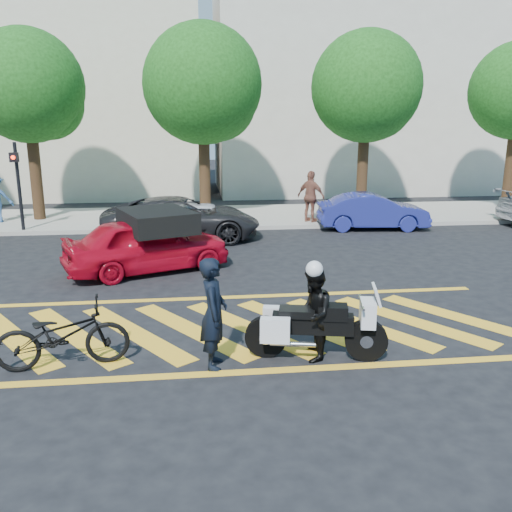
{
  "coord_description": "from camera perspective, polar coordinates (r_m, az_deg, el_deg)",
  "views": [
    {
      "loc": [
        -0.53,
        -9.87,
        3.97
      ],
      "look_at": [
        0.83,
        1.55,
        1.05
      ],
      "focal_mm": 38.0,
      "sensor_mm": 36.0,
      "label": 1
    }
  ],
  "objects": [
    {
      "name": "pedestrian_right",
      "position": [
        20.7,
        5.8,
        6.25
      ],
      "size": [
        1.15,
        1.11,
        1.93
      ],
      "primitive_type": "imported",
      "rotation": [
        0.0,
        0.0,
        2.41
      ],
      "color": "brown",
      "rests_on": "sidewalk"
    },
    {
      "name": "crosswalk",
      "position": [
        10.65,
        -3.67,
        -7.66
      ],
      "size": [
        12.33,
        4.0,
        0.01
      ],
      "color": "yellow",
      "rests_on": "ground"
    },
    {
      "name": "sidewalk",
      "position": [
        22.22,
        -5.32,
        4.09
      ],
      "size": [
        60.0,
        5.0,
        0.15
      ],
      "primitive_type": "cube",
      "color": "#9E998E",
      "rests_on": "ground"
    },
    {
      "name": "parked_right",
      "position": [
        20.45,
        12.18,
        4.61
      ],
      "size": [
        4.11,
        1.76,
        1.32
      ],
      "primitive_type": "imported",
      "rotation": [
        0.0,
        0.0,
        1.48
      ],
      "color": "navy",
      "rests_on": "ground"
    },
    {
      "name": "tree_left",
      "position": [
        22.72,
        -22.57,
        15.8
      ],
      "size": [
        4.2,
        4.2,
        7.26
      ],
      "color": "black",
      "rests_on": "ground"
    },
    {
      "name": "police_motorcycle",
      "position": [
        9.25,
        6.09,
        -7.37
      ],
      "size": [
        2.39,
        0.99,
        1.06
      ],
      "rotation": [
        0.0,
        0.0,
        -0.21
      ],
      "color": "black",
      "rests_on": "ground"
    },
    {
      "name": "officer_bike",
      "position": [
        8.81,
        -4.49,
        -6.02
      ],
      "size": [
        0.51,
        0.71,
        1.85
      ],
      "primitive_type": "imported",
      "rotation": [
        0.0,
        0.0,
        1.47
      ],
      "color": "black",
      "rests_on": "ground"
    },
    {
      "name": "tree_right",
      "position": [
        23.1,
        11.79,
        16.64
      ],
      "size": [
        4.4,
        4.4,
        7.41
      ],
      "color": "black",
      "rests_on": "ground"
    },
    {
      "name": "bicycle",
      "position": [
        9.44,
        -19.7,
        -7.85
      ],
      "size": [
        2.2,
        1.03,
        1.11
      ],
      "primitive_type": "imported",
      "rotation": [
        0.0,
        0.0,
        1.71
      ],
      "color": "black",
      "rests_on": "ground"
    },
    {
      "name": "red_convertible",
      "position": [
        14.64,
        -11.38,
        1.2
      ],
      "size": [
        4.66,
        3.22,
        1.47
      ],
      "primitive_type": "imported",
      "rotation": [
        0.0,
        0.0,
        1.95
      ],
      "color": "#B0081C",
      "rests_on": "ground"
    },
    {
      "name": "parked_mid_right",
      "position": [
        19.1,
        -5.39,
        3.98
      ],
      "size": [
        3.58,
        1.8,
        1.17
      ],
      "primitive_type": "imported",
      "rotation": [
        0.0,
        0.0,
        1.44
      ],
      "color": "silver",
      "rests_on": "ground"
    },
    {
      "name": "building_left",
      "position": [
        31.77,
        -21.14,
        15.19
      ],
      "size": [
        16.0,
        8.0,
        10.0
      ],
      "primitive_type": "cube",
      "color": "beige",
      "rests_on": "ground"
    },
    {
      "name": "building_right",
      "position": [
        32.34,
        10.83,
        16.73
      ],
      "size": [
        16.0,
        8.0,
        11.0
      ],
      "primitive_type": "cube",
      "color": "beige",
      "rests_on": "ground"
    },
    {
      "name": "officer_moto",
      "position": [
        9.16,
        6.03,
        -6.13
      ],
      "size": [
        0.75,
        0.88,
        1.59
      ],
      "primitive_type": "imported",
      "rotation": [
        0.0,
        0.0,
        -1.78
      ],
      "color": "black",
      "rests_on": "ground"
    },
    {
      "name": "ground",
      "position": [
        10.65,
        -3.46,
        -7.67
      ],
      "size": [
        90.0,
        90.0,
        0.0
      ],
      "primitive_type": "plane",
      "color": "black",
      "rests_on": "ground"
    },
    {
      "name": "parked_mid_left",
      "position": [
        18.34,
        -7.84,
        3.93
      ],
      "size": [
        5.24,
        2.45,
        1.45
      ],
      "primitive_type": "imported",
      "rotation": [
        0.0,
        0.0,
        1.58
      ],
      "color": "black",
      "rests_on": "ground"
    },
    {
      "name": "signal_pole",
      "position": [
        20.6,
        -23.79,
        7.34
      ],
      "size": [
        0.28,
        0.43,
        3.2
      ],
      "color": "black",
      "rests_on": "ground"
    },
    {
      "name": "tree_center",
      "position": [
        21.97,
        -5.29,
        17.14
      ],
      "size": [
        4.6,
        4.6,
        7.56
      ],
      "color": "black",
      "rests_on": "ground"
    }
  ]
}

